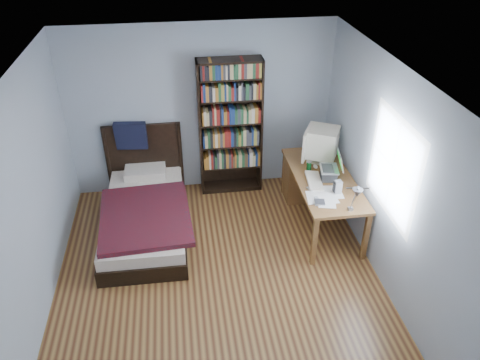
{
  "coord_description": "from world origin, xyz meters",
  "views": [
    {
      "loc": [
        -0.33,
        -4.15,
        3.96
      ],
      "look_at": [
        0.36,
        0.69,
        0.91
      ],
      "focal_mm": 35.0,
      "sensor_mm": 36.0,
      "label": 1
    }
  ],
  "objects_px": {
    "desk_lamp": "(357,194)",
    "bed": "(145,211)",
    "keyboard": "(314,181)",
    "soda_can": "(309,166)",
    "bookshelf": "(230,128)",
    "crt_monitor": "(320,143)",
    "speaker": "(338,187)",
    "desk": "(312,178)",
    "laptop": "(330,171)"
  },
  "relations": [
    {
      "from": "desk",
      "to": "bookshelf",
      "type": "height_order",
      "value": "bookshelf"
    },
    {
      "from": "crt_monitor",
      "to": "soda_can",
      "type": "distance_m",
      "value": 0.37
    },
    {
      "from": "desk",
      "to": "soda_can",
      "type": "relative_size",
      "value": 14.91
    },
    {
      "from": "bed",
      "to": "keyboard",
      "type": "bearing_deg",
      "value": -8.7
    },
    {
      "from": "desk",
      "to": "bookshelf",
      "type": "xyz_separation_m",
      "value": [
        -1.1,
        0.58,
        0.6
      ]
    },
    {
      "from": "desk_lamp",
      "to": "soda_can",
      "type": "height_order",
      "value": "desk_lamp"
    },
    {
      "from": "desk",
      "to": "laptop",
      "type": "bearing_deg",
      "value": -82.46
    },
    {
      "from": "desk",
      "to": "crt_monitor",
      "type": "height_order",
      "value": "crt_monitor"
    },
    {
      "from": "speaker",
      "to": "keyboard",
      "type": "bearing_deg",
      "value": 122.08
    },
    {
      "from": "keyboard",
      "to": "soda_can",
      "type": "relative_size",
      "value": 3.94
    },
    {
      "from": "desk",
      "to": "crt_monitor",
      "type": "relative_size",
      "value": 2.89
    },
    {
      "from": "crt_monitor",
      "to": "laptop",
      "type": "xyz_separation_m",
      "value": [
        0.01,
        -0.47,
        -0.18
      ]
    },
    {
      "from": "crt_monitor",
      "to": "bookshelf",
      "type": "height_order",
      "value": "bookshelf"
    },
    {
      "from": "desk",
      "to": "bookshelf",
      "type": "bearing_deg",
      "value": 152.29
    },
    {
      "from": "desk",
      "to": "bookshelf",
      "type": "relative_size",
      "value": 0.85
    },
    {
      "from": "desk_lamp",
      "to": "laptop",
      "type": "bearing_deg",
      "value": 85.43
    },
    {
      "from": "speaker",
      "to": "soda_can",
      "type": "relative_size",
      "value": 1.47
    },
    {
      "from": "soda_can",
      "to": "keyboard",
      "type": "bearing_deg",
      "value": -92.39
    },
    {
      "from": "desk",
      "to": "speaker",
      "type": "bearing_deg",
      "value": -86.15
    },
    {
      "from": "speaker",
      "to": "soda_can",
      "type": "xyz_separation_m",
      "value": [
        -0.2,
        0.6,
        -0.03
      ]
    },
    {
      "from": "crt_monitor",
      "to": "keyboard",
      "type": "relative_size",
      "value": 1.31
    },
    {
      "from": "keyboard",
      "to": "crt_monitor",
      "type": "bearing_deg",
      "value": 74.91
    },
    {
      "from": "desk",
      "to": "laptop",
      "type": "distance_m",
      "value": 0.66
    },
    {
      "from": "keyboard",
      "to": "bookshelf",
      "type": "bearing_deg",
      "value": 136.34
    },
    {
      "from": "speaker",
      "to": "bed",
      "type": "distance_m",
      "value": 2.58
    },
    {
      "from": "laptop",
      "to": "desk_lamp",
      "type": "bearing_deg",
      "value": -94.57
    },
    {
      "from": "soda_can",
      "to": "desk_lamp",
      "type": "bearing_deg",
      "value": -84.67
    },
    {
      "from": "bed",
      "to": "crt_monitor",
      "type": "bearing_deg",
      "value": 4.33
    },
    {
      "from": "laptop",
      "to": "bed",
      "type": "xyz_separation_m",
      "value": [
        -2.45,
        0.28,
        -0.58
      ]
    },
    {
      "from": "desk_lamp",
      "to": "bed",
      "type": "bearing_deg",
      "value": 150.06
    },
    {
      "from": "bed",
      "to": "laptop",
      "type": "bearing_deg",
      "value": -6.56
    },
    {
      "from": "speaker",
      "to": "bed",
      "type": "height_order",
      "value": "bed"
    },
    {
      "from": "desk",
      "to": "bed",
      "type": "xyz_separation_m",
      "value": [
        -2.38,
        -0.23,
        -0.17
      ]
    },
    {
      "from": "bookshelf",
      "to": "desk_lamp",
      "type": "bearing_deg",
      "value": -63.46
    },
    {
      "from": "crt_monitor",
      "to": "speaker",
      "type": "distance_m",
      "value": 0.84
    },
    {
      "from": "laptop",
      "to": "keyboard",
      "type": "xyz_separation_m",
      "value": [
        -0.22,
        -0.06,
        -0.09
      ]
    },
    {
      "from": "speaker",
      "to": "bed",
      "type": "relative_size",
      "value": 0.08
    },
    {
      "from": "laptop",
      "to": "soda_can",
      "type": "height_order",
      "value": "laptop"
    },
    {
      "from": "speaker",
      "to": "soda_can",
      "type": "height_order",
      "value": "speaker"
    },
    {
      "from": "crt_monitor",
      "to": "bed",
      "type": "relative_size",
      "value": 0.28
    },
    {
      "from": "desk_lamp",
      "to": "bookshelf",
      "type": "distance_m",
      "value": 2.43
    },
    {
      "from": "crt_monitor",
      "to": "soda_can",
      "type": "relative_size",
      "value": 5.17
    },
    {
      "from": "laptop",
      "to": "soda_can",
      "type": "relative_size",
      "value": 3.16
    },
    {
      "from": "soda_can",
      "to": "speaker",
      "type": "bearing_deg",
      "value": -71.57
    },
    {
      "from": "bookshelf",
      "to": "bed",
      "type": "height_order",
      "value": "bookshelf"
    },
    {
      "from": "bookshelf",
      "to": "keyboard",
      "type": "bearing_deg",
      "value": -50.56
    },
    {
      "from": "desk",
      "to": "keyboard",
      "type": "xyz_separation_m",
      "value": [
        -0.16,
        -0.57,
        0.33
      ]
    },
    {
      "from": "crt_monitor",
      "to": "desk_lamp",
      "type": "bearing_deg",
      "value": -92.76
    },
    {
      "from": "desk",
      "to": "soda_can",
      "type": "bearing_deg",
      "value": -118.78
    },
    {
      "from": "crt_monitor",
      "to": "bed",
      "type": "xyz_separation_m",
      "value": [
        -2.43,
        -0.18,
        -0.76
      ]
    }
  ]
}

